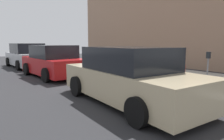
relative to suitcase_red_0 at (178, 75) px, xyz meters
name	(u,v)px	position (x,y,z in m)	size (l,w,h in m)	color
ground_plane	(99,76)	(4.11, 0.77, -0.53)	(40.00, 40.00, 0.00)	#28282B
sidewalk_curb	(135,71)	(4.11, -1.73, -0.46)	(18.00, 5.00, 0.14)	#9E9B93
suitcase_red_0	(178,75)	(0.00, 0.00, 0.00)	(0.47, 0.26, 1.04)	red
suitcase_navy_1	(167,76)	(0.55, -0.07, -0.10)	(0.37, 0.26, 0.79)	navy
suitcase_maroon_2	(156,73)	(1.09, -0.05, -0.08)	(0.48, 0.25, 0.85)	maroon
suitcase_teal_3	(144,72)	(1.66, 0.06, -0.06)	(0.41, 0.27, 0.95)	#0F606B
suitcase_olive_4	(136,71)	(2.17, 0.05, -0.09)	(0.38, 0.28, 0.81)	#59601E
suitcase_black_5	(128,70)	(2.73, 0.04, -0.11)	(0.51, 0.29, 0.80)	black
suitcase_silver_6	(121,68)	(3.32, -0.03, -0.08)	(0.44, 0.24, 0.84)	#9EA0A8
suitcase_red_7	(115,67)	(3.86, -0.06, -0.10)	(0.38, 0.22, 0.65)	red
suitcase_navy_8	(109,66)	(4.36, -0.06, -0.10)	(0.38, 0.29, 0.64)	navy
suitcase_maroon_9	(101,66)	(4.92, 0.09, -0.14)	(0.51, 0.29, 0.75)	maroon
suitcase_teal_10	(97,63)	(5.51, -0.02, -0.02)	(0.45, 0.27, 0.80)	#0F606B
suitcase_olive_11	(92,64)	(6.11, -0.05, -0.10)	(0.50, 0.22, 0.80)	#59601E
fire_hydrant	(84,62)	(6.97, 0.01, -0.02)	(0.39, 0.21, 0.71)	#D89E0C
bollard_post	(77,61)	(7.74, 0.16, -0.05)	(0.12, 0.12, 0.68)	brown
parking_meter	(208,65)	(-0.98, -0.24, 0.44)	(0.12, 0.09, 1.27)	slate
parked_car_beige_0	(129,77)	(-0.17, 2.58, 0.22)	(4.88, 2.30, 1.59)	tan
parked_car_red_1	(54,62)	(5.54, 2.58, 0.21)	(4.33, 2.25, 1.58)	#AD1619
parked_car_silver_2	(27,56)	(10.51, 2.58, 0.25)	(4.82, 2.18, 1.66)	#B2B5BA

